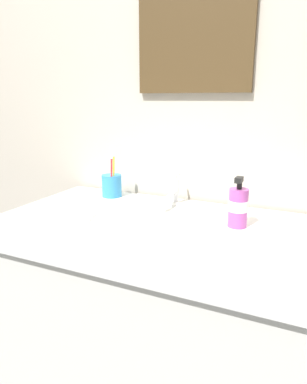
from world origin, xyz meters
name	(u,v)px	position (x,y,z in m)	size (l,w,h in m)	color
tiled_wall_back	(195,117)	(0.00, 0.34, 1.20)	(2.24, 0.04, 2.40)	beige
vanity_counter	(156,346)	(0.00, 0.00, 0.45)	(1.04, 0.60, 0.89)	silver
sink_basin	(150,230)	(-0.03, 0.01, 0.86)	(0.42, 0.42, 0.09)	white
faucet	(173,193)	(-0.03, 0.20, 0.94)	(0.02, 0.17, 0.11)	silver
toothbrush_cup	(112,186)	(-0.30, 0.22, 0.93)	(0.08, 0.08, 0.09)	#338CCC
toothbrush_yellow	(114,170)	(-0.28, 0.21, 1.00)	(0.03, 0.02, 0.18)	yellow
toothbrush_red	(111,172)	(-0.28, 0.19, 1.00)	(0.04, 0.05, 0.18)	red
soap_dispenser	(238,207)	(0.23, 0.08, 0.95)	(0.06, 0.06, 0.16)	#B24CA5
wall_mirror	(195,19)	(0.00, 0.31, 1.53)	(0.42, 0.02, 0.48)	#4C381E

